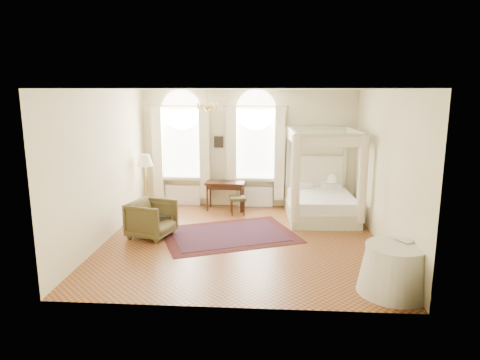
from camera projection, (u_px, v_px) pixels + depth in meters
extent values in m
plane|color=#93582A|center=(242.00, 241.00, 9.50)|extent=(6.00, 6.00, 0.00)
plane|color=#FDEFC0|center=(249.00, 149.00, 12.09)|extent=(6.00, 0.00, 6.00)
plane|color=#FDEFC0|center=(228.00, 204.00, 6.24)|extent=(6.00, 0.00, 6.00)
plane|color=#FDEFC0|center=(105.00, 166.00, 9.37)|extent=(0.00, 6.00, 6.00)
plane|color=#FDEFC0|center=(384.00, 169.00, 8.96)|extent=(0.00, 6.00, 6.00)
plane|color=white|center=(242.00, 89.00, 8.83)|extent=(6.00, 6.00, 0.00)
cube|color=white|center=(182.00, 143.00, 12.16)|extent=(1.10, 0.04, 1.90)
cylinder|color=white|center=(181.00, 110.00, 11.97)|extent=(1.10, 0.04, 1.10)
cube|color=white|center=(182.00, 178.00, 12.28)|extent=(1.32, 0.24, 0.08)
cube|color=#F9ECCE|center=(158.00, 153.00, 12.09)|extent=(0.28, 0.14, 2.60)
cube|color=#F9ECCE|center=(205.00, 153.00, 12.00)|extent=(0.28, 0.14, 2.60)
cube|color=white|center=(183.00, 195.00, 12.40)|extent=(1.00, 0.12, 0.58)
cube|color=white|center=(256.00, 144.00, 12.02)|extent=(1.10, 0.04, 1.90)
cylinder|color=white|center=(256.00, 110.00, 11.83)|extent=(1.10, 0.04, 1.10)
cube|color=white|center=(255.00, 179.00, 12.14)|extent=(1.32, 0.24, 0.08)
cube|color=#F9ECCE|center=(231.00, 153.00, 11.95)|extent=(0.28, 0.14, 2.60)
cube|color=#F9ECCE|center=(280.00, 154.00, 11.86)|extent=(0.28, 0.14, 2.60)
cube|color=white|center=(255.00, 196.00, 12.26)|extent=(1.00, 0.12, 0.58)
cylinder|color=gold|center=(207.00, 98.00, 10.10)|extent=(0.02, 0.02, 0.40)
sphere|color=gold|center=(207.00, 107.00, 10.15)|extent=(0.16, 0.16, 0.16)
sphere|color=beige|center=(216.00, 104.00, 10.12)|extent=(0.07, 0.07, 0.07)
sphere|color=beige|center=(213.00, 104.00, 10.31)|extent=(0.07, 0.07, 0.07)
sphere|color=beige|center=(204.00, 104.00, 10.33)|extent=(0.07, 0.07, 0.07)
sphere|color=beige|center=(198.00, 104.00, 10.15)|extent=(0.07, 0.07, 0.07)
sphere|color=beige|center=(201.00, 105.00, 9.95)|extent=(0.07, 0.07, 0.07)
sphere|color=beige|center=(211.00, 105.00, 9.94)|extent=(0.07, 0.07, 0.07)
cube|color=black|center=(219.00, 142.00, 12.08)|extent=(0.26, 0.03, 0.32)
cube|color=black|center=(301.00, 139.00, 11.91)|extent=(0.22, 0.03, 0.26)
cube|color=beige|center=(320.00, 211.00, 11.15)|extent=(1.78, 2.16, 0.36)
cube|color=white|center=(321.00, 200.00, 11.09)|extent=(1.68, 2.06, 0.28)
cube|color=#F9ECCE|center=(315.00, 177.00, 11.98)|extent=(1.68, 0.16, 1.19)
cube|color=beige|center=(288.00, 169.00, 11.93)|extent=(0.09, 0.09, 2.28)
cube|color=beige|center=(344.00, 169.00, 11.90)|extent=(0.09, 0.09, 2.28)
cube|color=beige|center=(295.00, 183.00, 10.01)|extent=(0.09, 0.09, 2.28)
cube|color=beige|center=(362.00, 184.00, 9.98)|extent=(0.09, 0.09, 2.28)
cube|color=beige|center=(317.00, 128.00, 11.68)|extent=(1.68, 0.16, 0.08)
cube|color=beige|center=(331.00, 135.00, 9.76)|extent=(1.68, 0.16, 0.08)
cube|color=beige|center=(292.00, 131.00, 10.74)|extent=(0.18, 2.08, 0.08)
cube|color=beige|center=(355.00, 131.00, 10.71)|extent=(0.18, 2.08, 0.08)
cube|color=#F9ECCE|center=(317.00, 133.00, 11.71)|extent=(1.74, 0.13, 0.28)
cube|color=#F9ECCE|center=(331.00, 141.00, 9.79)|extent=(1.74, 0.13, 0.28)
cube|color=#F9ECCE|center=(292.00, 137.00, 10.77)|extent=(0.15, 2.14, 0.28)
cube|color=#F9ECCE|center=(355.00, 137.00, 10.74)|extent=(0.15, 2.14, 0.28)
cylinder|color=#F9ECCE|center=(296.00, 179.00, 9.99)|extent=(0.22, 0.22, 2.08)
cylinder|color=#F9ECCE|center=(363.00, 180.00, 9.96)|extent=(0.22, 0.22, 2.08)
cube|color=#351A0E|center=(334.00, 199.00, 11.91)|extent=(0.45, 0.41, 0.62)
cylinder|color=gold|center=(332.00, 185.00, 11.76)|extent=(0.11, 0.11, 0.19)
cone|color=beige|center=(332.00, 178.00, 11.72)|extent=(0.27, 0.27, 0.21)
cube|color=#351A0E|center=(225.00, 183.00, 11.81)|extent=(1.10, 0.62, 0.06)
cube|color=#351A0E|center=(225.00, 186.00, 11.83)|extent=(0.99, 0.51, 0.11)
cylinder|color=#351A0E|center=(210.00, 194.00, 12.16)|extent=(0.05, 0.05, 0.75)
cylinder|color=#351A0E|center=(243.00, 195.00, 12.04)|extent=(0.05, 0.05, 0.75)
cylinder|color=#351A0E|center=(207.00, 198.00, 11.75)|extent=(0.05, 0.05, 0.75)
cylinder|color=#351A0E|center=(241.00, 199.00, 11.63)|extent=(0.05, 0.05, 0.75)
imported|color=black|center=(224.00, 181.00, 11.83)|extent=(0.37, 0.32, 0.03)
cube|color=#4B4320|center=(238.00, 198.00, 11.45)|extent=(0.48, 0.48, 0.08)
cylinder|color=#351A0E|center=(232.00, 209.00, 11.33)|extent=(0.04, 0.04, 0.40)
cylinder|color=#351A0E|center=(244.00, 208.00, 11.36)|extent=(0.04, 0.04, 0.40)
cylinder|color=#351A0E|center=(231.00, 206.00, 11.64)|extent=(0.04, 0.04, 0.40)
cylinder|color=#351A0E|center=(243.00, 205.00, 11.67)|extent=(0.04, 0.04, 0.40)
imported|color=#493F1F|center=(152.00, 219.00, 9.68)|extent=(1.14, 1.12, 0.84)
cube|color=silver|center=(159.00, 215.00, 9.96)|extent=(0.75, 0.64, 0.02)
cylinder|color=gold|center=(148.00, 227.00, 9.76)|extent=(0.03, 0.03, 0.42)
cylinder|color=gold|center=(172.00, 225.00, 9.91)|extent=(0.03, 0.03, 0.42)
cylinder|color=gold|center=(147.00, 223.00, 10.09)|extent=(0.03, 0.03, 0.42)
cylinder|color=gold|center=(170.00, 221.00, 10.24)|extent=(0.03, 0.03, 0.42)
cylinder|color=gold|center=(147.00, 213.00, 11.61)|extent=(0.28, 0.28, 0.03)
cylinder|color=gold|center=(146.00, 188.00, 11.47)|extent=(0.04, 0.04, 1.42)
cone|color=beige|center=(145.00, 160.00, 11.31)|extent=(0.42, 0.42, 0.30)
cube|color=#451410|center=(229.00, 235.00, 9.88)|extent=(3.55, 3.09, 0.01)
cube|color=black|center=(229.00, 234.00, 9.88)|extent=(2.94, 2.49, 0.01)
cone|color=white|center=(394.00, 270.00, 7.01)|extent=(1.19, 1.19, 0.77)
cylinder|color=white|center=(396.00, 247.00, 6.92)|extent=(0.97, 0.97, 0.04)
imported|color=black|center=(400.00, 241.00, 7.08)|extent=(0.33, 0.36, 0.03)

